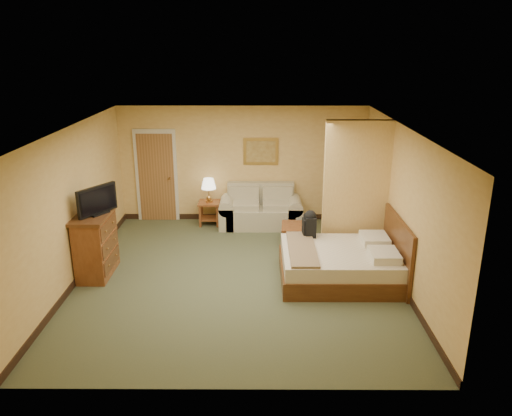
{
  "coord_description": "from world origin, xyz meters",
  "views": [
    {
      "loc": [
        0.35,
        -7.92,
        3.9
      ],
      "look_at": [
        0.31,
        0.6,
        1.07
      ],
      "focal_mm": 35.0,
      "sensor_mm": 36.0,
      "label": 1
    }
  ],
  "objects_px": {
    "dresser": "(96,244)",
    "bed": "(344,263)",
    "loveseat": "(261,213)",
    "coffee_table": "(298,231)"
  },
  "relations": [
    {
      "from": "loveseat",
      "to": "dresser",
      "type": "distance_m",
      "value": 3.81
    },
    {
      "from": "bed",
      "to": "coffee_table",
      "type": "bearing_deg",
      "value": 113.59
    },
    {
      "from": "dresser",
      "to": "bed",
      "type": "xyz_separation_m",
      "value": [
        4.29,
        -0.19,
        -0.26
      ]
    },
    {
      "from": "loveseat",
      "to": "coffee_table",
      "type": "distance_m",
      "value": 1.35
    },
    {
      "from": "dresser",
      "to": "bed",
      "type": "bearing_deg",
      "value": -2.53
    },
    {
      "from": "loveseat",
      "to": "coffee_table",
      "type": "bearing_deg",
      "value": -56.7
    },
    {
      "from": "coffee_table",
      "to": "dresser",
      "type": "xyz_separation_m",
      "value": [
        -3.62,
        -1.36,
        0.27
      ]
    },
    {
      "from": "coffee_table",
      "to": "loveseat",
      "type": "bearing_deg",
      "value": 123.3
    },
    {
      "from": "loveseat",
      "to": "coffee_table",
      "type": "relative_size",
      "value": 2.64
    },
    {
      "from": "coffee_table",
      "to": "bed",
      "type": "height_order",
      "value": "bed"
    }
  ]
}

